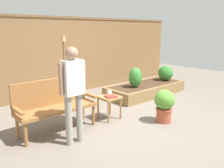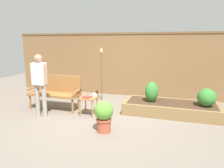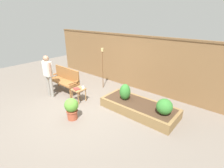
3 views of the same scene
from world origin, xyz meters
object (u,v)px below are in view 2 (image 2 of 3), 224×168
side_table (89,100)px  book_on_table (87,97)px  shrub_near_bench (152,92)px  garden_bench (56,90)px  potted_boxwood (104,115)px  tiki_torch (101,65)px  shrub_far_corner (207,97)px  person_by_bench (40,80)px  cup_on_table (94,95)px

side_table → book_on_table: (-0.01, -0.07, 0.10)m
book_on_table → shrub_near_bench: shrub_near_bench is taller
garden_bench → shrub_near_bench: 2.64m
book_on_table → potted_boxwood: potted_boxwood is taller
book_on_table → tiki_torch: (-0.17, 1.51, 0.65)m
potted_boxwood → shrub_far_corner: 2.62m
garden_bench → person_by_bench: (-0.01, -0.67, 0.39)m
potted_boxwood → person_by_bench: (-1.82, 0.41, 0.56)m
tiki_torch → book_on_table: bearing=-83.4°
side_table → potted_boxwood: bearing=-49.7°
shrub_near_bench → shrub_far_corner: bearing=-0.0°
side_table → potted_boxwood: potted_boxwood is taller
potted_boxwood → cup_on_table: bearing=122.3°
person_by_bench → cup_on_table: bearing=24.8°
potted_boxwood → book_on_table: bearing=133.1°
potted_boxwood → shrub_far_corner: size_ratio=1.48×
shrub_near_bench → person_by_bench: 2.86m
garden_bench → shrub_far_corner: size_ratio=3.23×
person_by_bench → shrub_far_corner: bearing=15.9°
garden_bench → book_on_table: 1.13m
side_table → shrub_near_bench: shrub_near_bench is taller
cup_on_table → person_by_bench: bearing=-155.2°
potted_boxwood → shrub_near_bench: (0.78, 1.53, 0.19)m
potted_boxwood → tiki_torch: bearing=111.5°
cup_on_table → garden_bench: bearing=174.9°
potted_boxwood → person_by_bench: 1.95m
side_table → cup_on_table: cup_on_table is taller
cup_on_table → tiki_torch: 1.49m
shrub_far_corner → shrub_near_bench: bearing=180.0°
garden_bench → shrub_near_bench: bearing=9.9°
potted_boxwood → person_by_bench: bearing=167.4°
garden_bench → potted_boxwood: size_ratio=2.18×
side_table → cup_on_table: (0.10, 0.13, 0.12)m
garden_bench → potted_boxwood: (1.82, -1.08, -0.17)m
cup_on_table → book_on_table: bearing=-120.6°
cup_on_table → shrub_near_bench: bearing=22.0°
shrub_far_corner → person_by_bench: size_ratio=0.29×
garden_bench → tiki_torch: tiki_torch is taller
cup_on_table → book_on_table: 0.22m
shrub_near_bench → person_by_bench: size_ratio=0.34×
shrub_far_corner → tiki_torch: tiki_torch is taller
potted_boxwood → person_by_bench: person_by_bench is taller
cup_on_table → book_on_table: size_ratio=0.56×
side_table → book_on_table: size_ratio=2.20×
potted_boxwood → shrub_near_bench: size_ratio=1.24×
book_on_table → potted_boxwood: bearing=-34.4°
cup_on_table → person_by_bench: 1.40m
cup_on_table → potted_boxwood: 1.16m
tiki_torch → person_by_bench: bearing=-116.2°
book_on_table → garden_bench: bearing=177.1°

